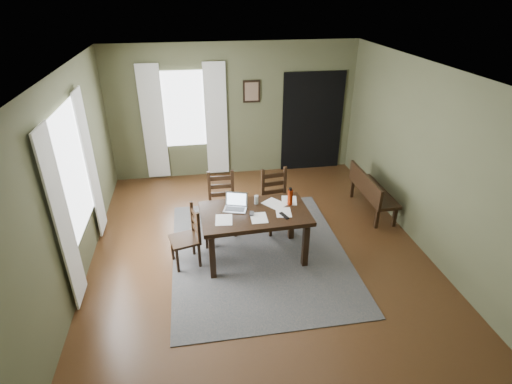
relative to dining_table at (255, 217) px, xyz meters
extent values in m
cube|color=#492C16|center=(0.08, 0.07, -0.69)|extent=(5.00, 6.00, 0.01)
cube|color=#515436|center=(0.08, 3.07, 0.67)|extent=(5.00, 0.02, 2.70)
cube|color=#515436|center=(0.08, -2.93, 0.67)|extent=(5.00, 0.02, 2.70)
cube|color=#515436|center=(-2.42, 0.07, 0.67)|extent=(0.02, 6.00, 2.70)
cube|color=#515436|center=(2.58, 0.07, 0.67)|extent=(0.02, 6.00, 2.70)
cube|color=white|center=(0.08, 0.07, 2.02)|extent=(5.00, 6.00, 0.02)
cube|color=#484848|center=(0.08, 0.07, -0.68)|extent=(2.60, 3.20, 0.01)
cube|color=black|center=(0.00, 0.00, 0.06)|extent=(1.57, 0.98, 0.06)
cube|color=black|center=(0.00, 0.00, 0.01)|extent=(1.40, 0.81, 0.05)
cube|color=black|center=(-0.65, -0.38, -0.34)|extent=(0.08, 0.08, 0.65)
cube|color=black|center=(-0.68, 0.33, -0.34)|extent=(0.08, 0.08, 0.65)
cube|color=black|center=(0.68, -0.33, -0.34)|extent=(0.08, 0.08, 0.65)
cube|color=black|center=(0.65, 0.38, -0.34)|extent=(0.08, 0.08, 0.65)
cube|color=black|center=(-1.02, 0.00, -0.27)|extent=(0.48, 0.48, 0.04)
cube|color=black|center=(-1.21, 0.11, -0.48)|extent=(0.05, 0.05, 0.38)
cube|color=black|center=(-0.90, 0.19, -0.48)|extent=(0.05, 0.05, 0.38)
cube|color=black|center=(-1.13, -0.20, -0.48)|extent=(0.05, 0.05, 0.38)
cube|color=black|center=(-0.82, -0.12, -0.48)|extent=(0.05, 0.05, 0.38)
cube|color=black|center=(-0.89, 0.20, -0.02)|extent=(0.05, 0.05, 0.49)
cube|color=black|center=(-0.80, -0.12, -0.02)|extent=(0.05, 0.05, 0.49)
cube|color=black|center=(-0.85, 0.04, -0.15)|extent=(0.09, 0.29, 0.07)
cube|color=black|center=(-0.85, 0.04, -0.02)|extent=(0.09, 0.29, 0.07)
cube|color=black|center=(-0.85, 0.04, 0.12)|extent=(0.09, 0.29, 0.07)
cube|color=black|center=(-0.40, 0.74, -0.22)|extent=(0.44, 0.44, 0.04)
cube|color=black|center=(-0.58, 0.57, -0.46)|extent=(0.04, 0.04, 0.43)
cube|color=black|center=(-0.58, 0.92, -0.46)|extent=(0.04, 0.04, 0.43)
cube|color=black|center=(-0.22, 0.57, -0.46)|extent=(0.04, 0.04, 0.43)
cube|color=black|center=(-0.22, 0.92, -0.46)|extent=(0.04, 0.04, 0.43)
cube|color=black|center=(-0.59, 0.94, 0.06)|extent=(0.05, 0.05, 0.55)
cube|color=black|center=(-0.21, 0.94, 0.06)|extent=(0.05, 0.05, 0.55)
cube|color=black|center=(-0.40, 0.94, -0.08)|extent=(0.33, 0.03, 0.07)
cube|color=black|center=(-0.40, 0.94, 0.06)|extent=(0.33, 0.03, 0.07)
cube|color=black|center=(-0.40, 0.94, 0.21)|extent=(0.33, 0.03, 0.07)
cube|color=black|center=(0.49, 0.68, -0.22)|extent=(0.50, 0.50, 0.04)
cube|color=black|center=(0.33, 0.48, -0.45)|extent=(0.05, 0.05, 0.43)
cube|color=black|center=(0.29, 0.84, -0.45)|extent=(0.05, 0.05, 0.43)
cube|color=black|center=(0.69, 0.53, -0.45)|extent=(0.05, 0.05, 0.43)
cube|color=black|center=(0.64, 0.89, -0.45)|extent=(0.05, 0.05, 0.43)
cube|color=black|center=(0.27, 0.86, 0.07)|extent=(0.05, 0.05, 0.55)
cube|color=black|center=(0.65, 0.91, 0.07)|extent=(0.05, 0.05, 0.55)
cube|color=black|center=(0.46, 0.88, -0.08)|extent=(0.33, 0.07, 0.07)
cube|color=black|center=(0.46, 0.88, 0.07)|extent=(0.33, 0.07, 0.07)
cube|color=black|center=(0.46, 0.88, 0.22)|extent=(0.33, 0.07, 0.07)
cube|color=black|center=(2.30, 1.01, -0.29)|extent=(0.42, 1.30, 0.06)
cube|color=black|center=(2.46, 0.45, -0.50)|extent=(0.06, 0.06, 0.36)
cube|color=black|center=(2.14, 0.45, -0.50)|extent=(0.06, 0.06, 0.36)
cube|color=black|center=(2.46, 1.56, -0.50)|extent=(0.06, 0.06, 0.36)
cube|color=black|center=(2.14, 1.56, -0.50)|extent=(0.06, 0.06, 0.36)
cube|color=black|center=(2.11, 1.01, -0.11)|extent=(0.05, 1.30, 0.31)
cube|color=#B7B7BC|center=(-0.27, 0.10, 0.10)|extent=(0.37, 0.31, 0.02)
cube|color=#B7B7BC|center=(-0.23, 0.21, 0.21)|extent=(0.32, 0.15, 0.21)
cube|color=silver|center=(-0.24, 0.20, 0.21)|extent=(0.28, 0.12, 0.17)
cube|color=#3F3F42|center=(-0.27, 0.09, 0.11)|extent=(0.30, 0.21, 0.00)
cube|color=#3F3F42|center=(-0.05, -0.07, 0.11)|extent=(0.07, 0.11, 0.03)
cube|color=black|center=(0.39, -0.19, 0.10)|extent=(0.11, 0.19, 0.02)
cylinder|color=silver|center=(0.06, 0.23, 0.16)|extent=(0.07, 0.07, 0.13)
cylinder|color=#B2300D|center=(0.54, 0.13, 0.21)|extent=(0.10, 0.10, 0.23)
cylinder|color=black|center=(0.54, 0.13, 0.35)|extent=(0.06, 0.06, 0.04)
cube|color=white|center=(-0.45, -0.15, 0.10)|extent=(0.26, 0.32, 0.00)
cube|color=white|center=(0.40, -0.08, 0.10)|extent=(0.25, 0.30, 0.00)
cube|color=white|center=(0.32, 0.18, 0.10)|extent=(0.39, 0.41, 0.00)
cube|color=white|center=(0.56, 0.24, 0.10)|extent=(0.28, 0.33, 0.00)
cube|color=white|center=(0.03, -0.18, 0.10)|extent=(0.23, 0.30, 0.00)
cube|color=white|center=(-2.39, 0.27, 0.77)|extent=(0.01, 1.30, 1.70)
cube|color=white|center=(-0.92, 3.04, 0.77)|extent=(1.00, 0.01, 1.50)
cube|color=silver|center=(-2.36, -0.55, 0.52)|extent=(0.03, 0.48, 2.30)
cube|color=silver|center=(-2.36, 1.09, 0.52)|extent=(0.03, 0.48, 2.30)
cube|color=silver|center=(-1.54, 3.01, 0.52)|extent=(0.44, 0.03, 2.30)
cube|color=silver|center=(-0.30, 3.01, 0.52)|extent=(0.44, 0.03, 2.30)
cube|color=black|center=(0.43, 3.04, 1.07)|extent=(0.34, 0.03, 0.44)
cube|color=brown|center=(0.43, 3.02, 1.07)|extent=(0.27, 0.01, 0.36)
cube|color=black|center=(1.73, 3.04, 0.37)|extent=(1.30, 0.03, 2.10)
camera|label=1|loc=(-0.78, -4.83, 2.98)|focal=28.00mm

